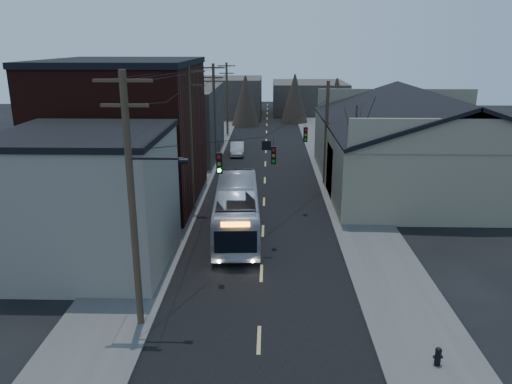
{
  "coord_description": "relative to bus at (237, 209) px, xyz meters",
  "views": [
    {
      "loc": [
        0.34,
        -15.39,
        11.45
      ],
      "look_at": [
        -0.4,
        12.6,
        3.0
      ],
      "focal_mm": 35.0,
      "sensor_mm": 36.0,
      "label": 1
    }
  ],
  "objects": [
    {
      "name": "building_left_far",
      "position": [
        -7.88,
        22.23,
        1.97
      ],
      "size": [
        9.0,
        14.0,
        7.0
      ],
      "primitive_type": "cube",
      "color": "#352F2A",
      "rests_on": "ground"
    },
    {
      "name": "parked_car",
      "position": [
        -1.38,
        22.25,
        -0.87
      ],
      "size": [
        1.57,
        4.05,
        1.32
      ],
      "primitive_type": "imported",
      "rotation": [
        0.0,
        0.0,
        0.04
      ],
      "color": "#ABAEB2",
      "rests_on": "ground"
    },
    {
      "name": "building_clapboard",
      "position": [
        -7.38,
        -4.77,
        1.97
      ],
      "size": [
        8.0,
        8.0,
        7.0
      ],
      "primitive_type": "cube",
      "color": "gray",
      "rests_on": "ground"
    },
    {
      "name": "sidewalk_right",
      "position": [
        8.12,
        16.23,
        -1.47
      ],
      "size": [
        4.0,
        110.0,
        0.12
      ],
      "primitive_type": "cube",
      "color": "#474744",
      "rests_on": "ground"
    },
    {
      "name": "bus",
      "position": [
        0.0,
        0.0,
        0.0
      ],
      "size": [
        3.13,
        11.07,
        3.05
      ],
      "primitive_type": "imported",
      "rotation": [
        0.0,
        0.0,
        3.19
      ],
      "color": "silver",
      "rests_on": "ground"
    },
    {
      "name": "building_far_right",
      "position": [
        8.62,
        56.23,
        0.97
      ],
      "size": [
        12.0,
        14.0,
        5.0
      ],
      "primitive_type": "cube",
      "color": "#352F2A",
      "rests_on": "ground"
    },
    {
      "name": "road_surface",
      "position": [
        1.62,
        16.23,
        -1.52
      ],
      "size": [
        9.0,
        110.0,
        0.02
      ],
      "primitive_type": "cube",
      "color": "black",
      "rests_on": "ground"
    },
    {
      "name": "fire_hydrant",
      "position": [
        8.18,
        -13.35,
        -1.02
      ],
      "size": [
        0.33,
        0.25,
        0.72
      ],
      "rotation": [
        0.0,
        0.0,
        -0.01
      ],
      "color": "black",
      "rests_on": "sidewalk_right"
    },
    {
      "name": "building_brick",
      "position": [
        -8.38,
        6.23,
        3.47
      ],
      "size": [
        10.0,
        12.0,
        10.0
      ],
      "primitive_type": "cube",
      "color": "black",
      "rests_on": "ground"
    },
    {
      "name": "bare_tree",
      "position": [
        8.12,
        6.23,
        2.07
      ],
      "size": [
        0.4,
        0.4,
        7.2
      ],
      "primitive_type": "cone",
      "color": "black",
      "rests_on": "ground"
    },
    {
      "name": "sidewalk_left",
      "position": [
        -4.88,
        16.23,
        -1.47
      ],
      "size": [
        4.0,
        110.0,
        0.12
      ],
      "primitive_type": "cube",
      "color": "#474744",
      "rests_on": "ground"
    },
    {
      "name": "building_far_left",
      "position": [
        -4.38,
        51.23,
        1.47
      ],
      "size": [
        10.0,
        12.0,
        6.0
      ],
      "primitive_type": "cube",
      "color": "#352F2A",
      "rests_on": "ground"
    },
    {
      "name": "warehouse",
      "position": [
        14.62,
        11.23,
        1.17
      ],
      "size": [
        16.16,
        20.6,
        7.73
      ],
      "color": "gray",
      "rests_on": "ground"
    },
    {
      "name": "ground",
      "position": [
        1.62,
        -13.77,
        -1.53
      ],
      "size": [
        160.0,
        160.0,
        0.0
      ],
      "primitive_type": "plane",
      "color": "black",
      "rests_on": "ground"
    },
    {
      "name": "utility_lines",
      "position": [
        -1.49,
        10.38,
        3.43
      ],
      "size": [
        11.24,
        45.28,
        10.5
      ],
      "color": "#382B1E",
      "rests_on": "ground"
    }
  ]
}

